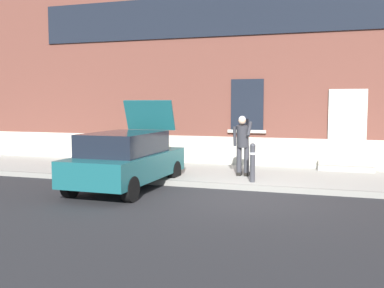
{
  "coord_description": "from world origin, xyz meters",
  "views": [
    {
      "loc": [
        2.25,
        -10.51,
        2.27
      ],
      "look_at": [
        -1.68,
        1.6,
        1.1
      ],
      "focal_mm": 42.38,
      "sensor_mm": 36.0,
      "label": 1
    }
  ],
  "objects_px": {
    "bollard_near_person": "(253,161)",
    "hatchback_car_teal": "(127,159)",
    "person_on_phone": "(243,142)",
    "planter_charcoal": "(161,150)",
    "bollard_far_left": "(127,156)",
    "planter_terracotta": "(115,148)"
  },
  "relations": [
    {
      "from": "bollard_far_left",
      "to": "person_on_phone",
      "type": "height_order",
      "value": "person_on_phone"
    },
    {
      "from": "hatchback_car_teal",
      "to": "person_on_phone",
      "type": "bearing_deg",
      "value": 38.65
    },
    {
      "from": "bollard_far_left",
      "to": "planter_charcoal",
      "type": "height_order",
      "value": "bollard_far_left"
    },
    {
      "from": "planter_terracotta",
      "to": "planter_charcoal",
      "type": "bearing_deg",
      "value": -0.11
    },
    {
      "from": "bollard_near_person",
      "to": "hatchback_car_teal",
      "type": "bearing_deg",
      "value": -158.42
    },
    {
      "from": "bollard_far_left",
      "to": "hatchback_car_teal",
      "type": "bearing_deg",
      "value": -64.53
    },
    {
      "from": "person_on_phone",
      "to": "bollard_near_person",
      "type": "bearing_deg",
      "value": -57.23
    },
    {
      "from": "person_on_phone",
      "to": "planter_terracotta",
      "type": "height_order",
      "value": "person_on_phone"
    },
    {
      "from": "hatchback_car_teal",
      "to": "bollard_far_left",
      "type": "xyz_separation_m",
      "value": [
        -0.58,
        1.22,
        -0.09
      ]
    },
    {
      "from": "bollard_far_left",
      "to": "planter_charcoal",
      "type": "xyz_separation_m",
      "value": [
        -0.09,
        2.86,
        -0.11
      ]
    },
    {
      "from": "hatchback_car_teal",
      "to": "planter_charcoal",
      "type": "bearing_deg",
      "value": 99.39
    },
    {
      "from": "hatchback_car_teal",
      "to": "bollard_far_left",
      "type": "height_order",
      "value": "hatchback_car_teal"
    },
    {
      "from": "planter_terracotta",
      "to": "planter_charcoal",
      "type": "height_order",
      "value": "same"
    },
    {
      "from": "bollard_near_person",
      "to": "person_on_phone",
      "type": "relative_size",
      "value": 0.6
    },
    {
      "from": "bollard_far_left",
      "to": "planter_terracotta",
      "type": "xyz_separation_m",
      "value": [
        -1.9,
        2.87,
        -0.11
      ]
    },
    {
      "from": "bollard_far_left",
      "to": "planter_terracotta",
      "type": "distance_m",
      "value": 3.44
    },
    {
      "from": "bollard_far_left",
      "to": "person_on_phone",
      "type": "xyz_separation_m",
      "value": [
        3.22,
        0.89,
        0.43
      ]
    },
    {
      "from": "hatchback_car_teal",
      "to": "planter_charcoal",
      "type": "relative_size",
      "value": 4.75
    },
    {
      "from": "hatchback_car_teal",
      "to": "bollard_near_person",
      "type": "distance_m",
      "value": 3.33
    },
    {
      "from": "hatchback_car_teal",
      "to": "bollard_near_person",
      "type": "height_order",
      "value": "hatchback_car_teal"
    },
    {
      "from": "person_on_phone",
      "to": "planter_charcoal",
      "type": "bearing_deg",
      "value": 154.8
    },
    {
      "from": "hatchback_car_teal",
      "to": "bollard_near_person",
      "type": "bearing_deg",
      "value": 21.58
    }
  ]
}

